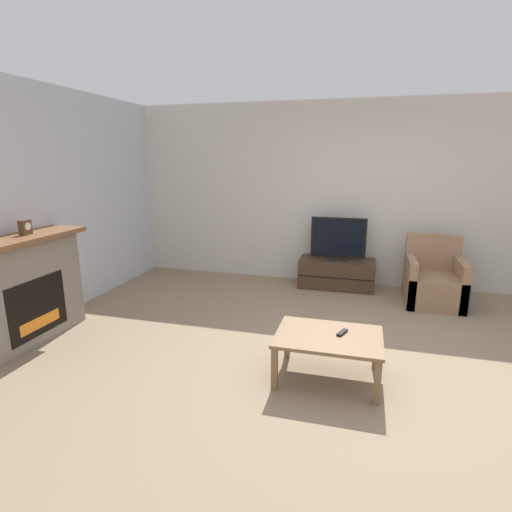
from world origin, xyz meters
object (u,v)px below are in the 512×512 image
coffee_table (328,341)px  remote (342,333)px  fireplace (21,290)px  tv_stand (337,273)px  mantel_clock (25,227)px  tv (338,240)px  armchair (433,282)px

coffee_table → remote: size_ratio=5.82×
fireplace → coffee_table: (3.10, 0.10, -0.21)m
fireplace → tv_stand: bearing=42.2°
tv_stand → fireplace: bearing=-137.8°
fireplace → remote: fireplace is taller
mantel_clock → tv: bearing=40.8°
fireplace → remote: (3.21, 0.17, -0.15)m
fireplace → mantel_clock: bearing=83.1°
fireplace → coffee_table: 3.11m
tv_stand → armchair: armchair is taller
tv_stand → remote: bearing=-85.1°
tv_stand → coffee_table: 2.62m
mantel_clock → tv_stand: (2.97, 2.57, -0.98)m
tv → armchair: tv is taller
fireplace → armchair: (4.27, 2.37, -0.28)m
tv → coffee_table: tv is taller
mantel_clock → remote: size_ratio=0.97×
mantel_clock → tv_stand: 4.05m
tv → coffee_table: size_ratio=0.88×
fireplace → mantel_clock: (0.02, 0.15, 0.63)m
tv → coffee_table: bearing=-87.6°
remote → tv: bearing=115.9°
armchair → mantel_clock: bearing=-152.3°
tv_stand → armchair: size_ratio=1.24×
tv_stand → mantel_clock: bearing=-139.2°
armchair → tv_stand: bearing=165.1°
armchair → remote: size_ratio=5.67×
coffee_table → remote: (0.11, 0.06, 0.06)m
fireplace → tv: bearing=42.2°
fireplace → tv: (2.99, 2.71, 0.15)m
mantel_clock → armchair: size_ratio=0.17×
remote → fireplace: bearing=-155.9°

